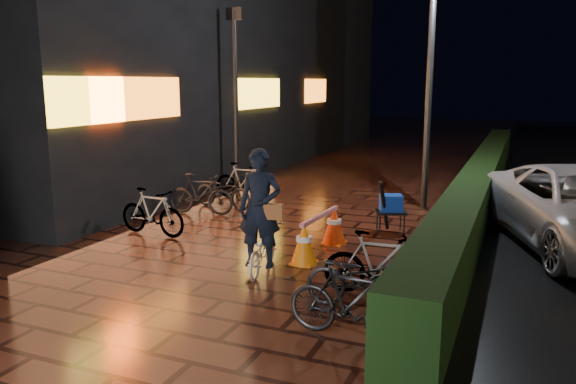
% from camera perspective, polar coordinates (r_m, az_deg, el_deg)
% --- Properties ---
extents(ground, '(80.00, 80.00, 0.00)m').
position_cam_1_polar(ground, '(8.62, -8.04, -9.00)').
color(ground, '#381911').
rests_on(ground, ground).
extents(hedge, '(0.70, 20.00, 1.00)m').
position_cam_1_polar(hedge, '(15.14, 19.14, 1.21)').
color(hedge, black).
rests_on(hedge, ground).
extents(storefront_block, '(12.09, 22.00, 9.00)m').
position_cam_1_polar(storefront_block, '(23.01, -14.20, 14.68)').
color(storefront_block, black).
rests_on(storefront_block, ground).
extents(lamp_post_hedge, '(0.53, 0.22, 5.56)m').
position_cam_1_polar(lamp_post_hedge, '(13.39, 14.20, 11.26)').
color(lamp_post_hedge, black).
rests_on(lamp_post_hedge, ground).
extents(lamp_post_sf, '(0.46, 0.13, 4.84)m').
position_cam_1_polar(lamp_post_sf, '(15.20, -5.34, 10.01)').
color(lamp_post_sf, black).
rests_on(lamp_post_sf, ground).
extents(cyclist, '(0.75, 1.43, 1.97)m').
position_cam_1_polar(cyclist, '(8.73, -2.76, -3.62)').
color(cyclist, silver).
rests_on(cyclist, ground).
extents(traffic_barrier, '(0.53, 1.75, 0.71)m').
position_cam_1_polar(traffic_barrier, '(9.82, 3.27, -4.24)').
color(traffic_barrier, orange).
rests_on(traffic_barrier, ground).
extents(cart_assembly, '(0.72, 0.78, 1.10)m').
position_cam_1_polar(cart_assembly, '(11.23, 10.35, -1.31)').
color(cart_assembly, black).
rests_on(cart_assembly, ground).
extents(parked_bikes_storefront, '(1.80, 4.29, 0.93)m').
position_cam_1_polar(parked_bikes_storefront, '(12.92, -8.08, -0.13)').
color(parked_bikes_storefront, black).
rests_on(parked_bikes_storefront, ground).
extents(parked_bikes_hedge, '(1.67, 2.03, 0.93)m').
position_cam_1_polar(parked_bikes_hedge, '(7.36, 7.83, -8.89)').
color(parked_bikes_hedge, black).
rests_on(parked_bikes_hedge, ground).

